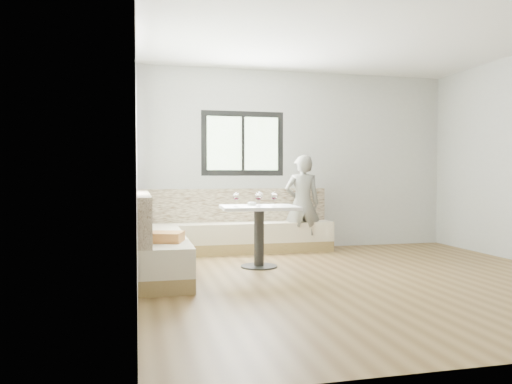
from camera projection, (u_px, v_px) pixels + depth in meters
room at (359, 153)px, 5.57m from camera, size 5.01×5.01×2.81m
banquette at (207, 236)px, 6.77m from camera, size 2.90×2.80×0.95m
table at (259, 221)px, 6.27m from camera, size 0.99×0.79×0.78m
person at (302, 203)px, 7.55m from camera, size 0.57×0.42×1.46m
olive_ramekin at (252, 204)px, 6.34m from camera, size 0.11×0.11×0.04m
wine_glass_a at (236, 197)px, 6.06m from camera, size 0.08×0.08×0.17m
wine_glass_b at (258, 197)px, 6.04m from camera, size 0.08×0.08×0.17m
wine_glass_c at (274, 197)px, 6.14m from camera, size 0.08×0.08×0.17m
wine_glass_d at (260, 196)px, 6.36m from camera, size 0.08×0.08×0.17m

